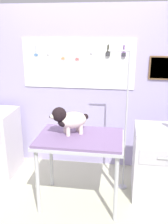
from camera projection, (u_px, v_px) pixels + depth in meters
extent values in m
cube|color=#B8B99C|center=(65.00, 219.00, 2.84)|extent=(4.40, 4.00, 0.04)
cube|color=#AA9FCA|center=(82.00, 89.00, 3.69)|extent=(4.00, 0.06, 2.30)
cube|color=white|center=(78.00, 64.00, 3.54)|extent=(1.56, 0.02, 0.68)
cylinder|color=gray|center=(36.00, 44.00, 3.54)|extent=(0.01, 0.02, 0.01)
cube|color=silver|center=(35.00, 49.00, 3.55)|extent=(0.01, 0.00, 0.11)
cube|color=silver|center=(36.00, 49.00, 3.55)|extent=(0.01, 0.00, 0.11)
torus|color=blue|center=(35.00, 55.00, 3.58)|extent=(0.03, 0.01, 0.03)
torus|color=blue|center=(37.00, 55.00, 3.57)|extent=(0.03, 0.01, 0.03)
cylinder|color=gray|center=(48.00, 44.00, 3.51)|extent=(0.01, 0.02, 0.01)
cube|color=silver|center=(48.00, 50.00, 3.53)|extent=(0.03, 0.01, 0.13)
cylinder|color=gray|center=(63.00, 48.00, 3.50)|extent=(0.01, 0.02, 0.01)
cube|color=silver|center=(62.00, 53.00, 3.51)|extent=(0.01, 0.00, 0.11)
cube|color=silver|center=(63.00, 53.00, 3.51)|extent=(0.01, 0.00, 0.11)
torus|color=orange|center=(62.00, 58.00, 3.53)|extent=(0.03, 0.01, 0.03)
torus|color=orange|center=(64.00, 58.00, 3.53)|extent=(0.03, 0.01, 0.03)
cylinder|color=gray|center=(77.00, 48.00, 3.47)|extent=(0.01, 0.02, 0.01)
cube|color=silver|center=(77.00, 54.00, 3.49)|extent=(0.01, 0.00, 0.11)
cube|color=silver|center=(78.00, 54.00, 3.48)|extent=(0.01, 0.00, 0.11)
torus|color=red|center=(76.00, 59.00, 3.51)|extent=(0.03, 0.01, 0.03)
torus|color=red|center=(78.00, 59.00, 3.51)|extent=(0.03, 0.01, 0.03)
cylinder|color=gray|center=(92.00, 43.00, 3.42)|extent=(0.01, 0.02, 0.01)
cube|color=silver|center=(91.00, 49.00, 3.44)|extent=(0.03, 0.01, 0.13)
cylinder|color=gray|center=(108.00, 44.00, 3.39)|extent=(0.01, 0.02, 0.01)
cylinder|color=black|center=(108.00, 48.00, 3.40)|extent=(0.02, 0.02, 0.09)
cube|color=black|center=(108.00, 54.00, 3.42)|extent=(0.06, 0.02, 0.06)
cube|color=#333338|center=(108.00, 54.00, 3.41)|extent=(0.05, 0.01, 0.05)
cylinder|color=gray|center=(124.00, 44.00, 3.37)|extent=(0.01, 0.02, 0.01)
cylinder|color=#70458D|center=(124.00, 49.00, 3.37)|extent=(0.02, 0.02, 0.09)
cube|color=#70458D|center=(124.00, 54.00, 3.40)|extent=(0.06, 0.02, 0.06)
cube|color=#333338|center=(124.00, 54.00, 3.38)|extent=(0.05, 0.01, 0.05)
cube|color=brown|center=(165.00, 68.00, 3.39)|extent=(0.41, 0.02, 0.31)
cube|color=#AC8049|center=(165.00, 68.00, 3.38)|extent=(0.37, 0.01, 0.27)
cylinder|color=#B7B7BC|center=(38.00, 182.00, 2.80)|extent=(0.04, 0.04, 0.78)
cylinder|color=#B7B7BC|center=(116.00, 189.00, 2.68)|extent=(0.04, 0.04, 0.78)
cylinder|color=#B7B7BC|center=(51.00, 158.00, 3.31)|extent=(0.04, 0.04, 0.78)
cylinder|color=#B7B7BC|center=(117.00, 163.00, 3.19)|extent=(0.04, 0.04, 0.78)
cube|color=#B7B7BC|center=(80.00, 140.00, 2.87)|extent=(0.97, 0.67, 0.03)
cube|color=slate|center=(80.00, 137.00, 2.86)|extent=(0.94, 0.65, 0.03)
cylinder|color=#B7B7BC|center=(122.00, 187.00, 3.37)|extent=(0.11, 0.11, 0.01)
cylinder|color=#B7B7BC|center=(126.00, 125.00, 3.10)|extent=(0.02, 0.02, 1.76)
cylinder|color=#B7B7BC|center=(119.00, 51.00, 2.85)|extent=(0.24, 0.02, 0.02)
cylinder|color=beige|center=(68.00, 131.00, 2.85)|extent=(0.05, 0.05, 0.11)
cylinder|color=beige|center=(66.00, 128.00, 2.94)|extent=(0.05, 0.05, 0.11)
cylinder|color=beige|center=(81.00, 129.00, 2.90)|extent=(0.05, 0.05, 0.11)
cylinder|color=beige|center=(78.00, 127.00, 2.99)|extent=(0.05, 0.05, 0.11)
ellipsoid|color=beige|center=(73.00, 120.00, 2.89)|extent=(0.38, 0.34, 0.18)
ellipsoid|color=black|center=(63.00, 122.00, 2.85)|extent=(0.17, 0.18, 0.10)
sphere|color=black|center=(59.00, 114.00, 2.81)|extent=(0.16, 0.16, 0.16)
ellipsoid|color=beige|center=(53.00, 117.00, 2.79)|extent=(0.09, 0.09, 0.05)
sphere|color=black|center=(50.00, 117.00, 2.78)|extent=(0.02, 0.02, 0.02)
ellipsoid|color=black|center=(62.00, 115.00, 2.75)|extent=(0.06, 0.05, 0.09)
ellipsoid|color=black|center=(59.00, 111.00, 2.87)|extent=(0.06, 0.05, 0.09)
sphere|color=black|center=(85.00, 117.00, 2.93)|extent=(0.07, 0.07, 0.07)
cube|color=silver|center=(162.00, 163.00, 3.11)|extent=(0.68, 0.52, 0.88)
cube|color=silver|center=(167.00, 159.00, 2.80)|extent=(0.60, 0.01, 0.18)
cylinder|color=#99999E|center=(167.00, 159.00, 2.79)|extent=(0.20, 0.02, 0.02)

